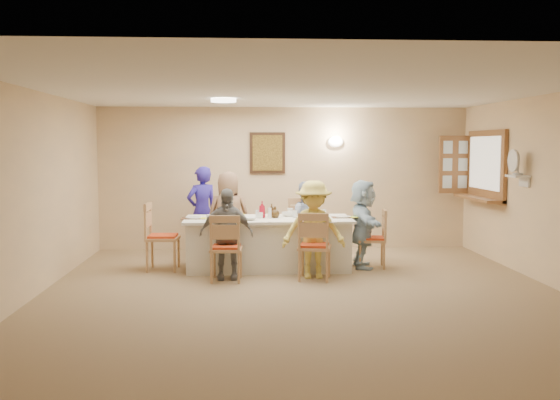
{
  "coord_description": "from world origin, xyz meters",
  "views": [
    {
      "loc": [
        -0.72,
        -7.49,
        1.83
      ],
      "look_at": [
        -0.2,
        1.4,
        1.05
      ],
      "focal_mm": 40.0,
      "sensor_mm": 36.0,
      "label": 1
    }
  ],
  "objects": [
    {
      "name": "bowl_b",
      "position": [
        -0.04,
        1.89,
        0.79
      ],
      "size": [
        0.33,
        0.33,
        0.06
      ],
      "primitive_type": "imported",
      "rotation": [
        0.0,
        0.0,
        -0.34
      ],
      "color": "white",
      "rests_on": "dining_table"
    },
    {
      "name": "drinking_glass",
      "position": [
        -0.51,
        1.72,
        0.82
      ],
      "size": [
        0.07,
        0.07,
        0.11
      ],
      "primitive_type": "cylinder",
      "color": "silver",
      "rests_on": "dining_table"
    },
    {
      "name": "plate_fl",
      "position": [
        -0.96,
        1.25,
        0.77
      ],
      "size": [
        0.23,
        0.23,
        0.01
      ],
      "primitive_type": "cylinder",
      "color": "white",
      "rests_on": "dining_table"
    },
    {
      "name": "ground",
      "position": [
        0.0,
        0.0,
        0.0
      ],
      "size": [
        7.0,
        7.0,
        0.0
      ],
      "primitive_type": "plane",
      "color": "#967E59"
    },
    {
      "name": "napkin_le",
      "position": [
        -1.28,
        1.62,
        0.77
      ],
      "size": [
        0.14,
        0.14,
        0.01
      ],
      "primitive_type": "cube",
      "color": "#EDF834",
      "rests_on": "dining_table"
    },
    {
      "name": "plate_fr",
      "position": [
        0.24,
        1.25,
        0.77
      ],
      "size": [
        0.22,
        0.22,
        0.01
      ],
      "primitive_type": "cylinder",
      "color": "white",
      "rests_on": "dining_table"
    },
    {
      "name": "serving_hatch",
      "position": [
        3.21,
        2.4,
        1.5
      ],
      "size": [
        0.06,
        1.5,
        1.15
      ],
      "primitive_type": "cube",
      "color": "olive",
      "rests_on": "room_walls"
    },
    {
      "name": "teacup_a",
      "position": [
        -1.2,
        1.38,
        0.8
      ],
      "size": [
        0.11,
        0.11,
        0.09
      ],
      "primitive_type": "imported",
      "rotation": [
        0.0,
        0.0,
        -0.0
      ],
      "color": "white",
      "rests_on": "dining_table"
    },
    {
      "name": "shutter_door",
      "position": [
        2.95,
        3.16,
        1.5
      ],
      "size": [
        0.55,
        0.04,
        1.0
      ],
      "primitive_type": "cube",
      "color": "olive",
      "rests_on": "room_walls"
    },
    {
      "name": "chair_back_right",
      "position": [
        0.24,
        2.47,
        0.49
      ],
      "size": [
        0.51,
        0.51,
        0.98
      ],
      "primitive_type": null,
      "rotation": [
        0.0,
        0.0,
        0.09
      ],
      "color": "tan",
      "rests_on": "ground"
    },
    {
      "name": "napkin_re",
      "position": [
        0.94,
        1.62,
        0.77
      ],
      "size": [
        0.14,
        0.14,
        0.01
      ],
      "primitive_type": "cube",
      "color": "#EDF834",
      "rests_on": "dining_table"
    },
    {
      "name": "room_walls",
      "position": [
        0.0,
        0.0,
        1.51
      ],
      "size": [
        7.0,
        7.0,
        7.0
      ],
      "color": "#CDB18C",
      "rests_on": "ground"
    },
    {
      "name": "napkin_br",
      "position": [
        0.42,
        2.04,
        0.77
      ],
      "size": [
        0.15,
        0.15,
        0.01
      ],
      "primitive_type": "cube",
      "color": "#EDF834",
      "rests_on": "dining_table"
    },
    {
      "name": "desk_fan",
      "position": [
        3.1,
        1.05,
        1.55
      ],
      "size": [
        0.3,
        0.3,
        0.28
      ],
      "primitive_type": null,
      "color": "#A5A5A8",
      "rests_on": "fan_shelf"
    },
    {
      "name": "plate_br",
      "position": [
        0.24,
        2.09,
        0.77
      ],
      "size": [
        0.24,
        0.24,
        0.01
      ],
      "primitive_type": "cylinder",
      "color": "white",
      "rests_on": "dining_table"
    },
    {
      "name": "diner_back_left",
      "position": [
        -0.96,
        2.35,
        0.71
      ],
      "size": [
        0.82,
        0.65,
        1.43
      ],
      "primitive_type": "imported",
      "rotation": [
        0.0,
        0.0,
        3.28
      ],
      "color": "brown",
      "rests_on": "ground"
    },
    {
      "name": "placemat_fl",
      "position": [
        -0.96,
        1.25,
        0.76
      ],
      "size": [
        0.37,
        0.28,
        0.01
      ],
      "primitive_type": "cube",
      "color": "#472B19",
      "rests_on": "dining_table"
    },
    {
      "name": "plate_re",
      "position": [
        0.76,
        1.67,
        0.77
      ],
      "size": [
        0.23,
        0.23,
        0.01
      ],
      "primitive_type": "cylinder",
      "color": "white",
      "rests_on": "dining_table"
    },
    {
      "name": "diner_right_end",
      "position": [
        1.06,
        1.67,
        0.66
      ],
      "size": [
        1.28,
        0.56,
        1.32
      ],
      "primitive_type": "imported",
      "rotation": [
        0.0,
        0.0,
        1.5
      ],
      "color": "silver",
      "rests_on": "ground"
    },
    {
      "name": "chair_right_end",
      "position": [
        1.19,
        1.67,
        0.44
      ],
      "size": [
        0.47,
        0.47,
        0.89
      ],
      "primitive_type": null,
      "rotation": [
        0.0,
        0.0,
        -1.69
      ],
      "color": "tan",
      "rests_on": "ground"
    },
    {
      "name": "chair_front_right",
      "position": [
        0.24,
        0.87,
        0.47
      ],
      "size": [
        0.54,
        0.54,
        0.94
      ],
      "primitive_type": null,
      "rotation": [
        0.0,
        0.0,
        2.93
      ],
      "color": "tan",
      "rests_on": "ground"
    },
    {
      "name": "condiment_ketchup",
      "position": [
        -0.45,
        1.67,
        0.89
      ],
      "size": [
        0.15,
        0.15,
        0.25
      ],
      "primitive_type": "imported",
      "rotation": [
        0.0,
        0.0,
        0.27
      ],
      "color": "#AC0E23",
      "rests_on": "dining_table"
    },
    {
      "name": "plate_le",
      "position": [
        -1.46,
        1.67,
        0.77
      ],
      "size": [
        0.24,
        0.24,
        0.02
      ],
      "primitive_type": "cylinder",
      "color": "white",
      "rests_on": "dining_table"
    },
    {
      "name": "wall_picture",
      "position": [
        -0.3,
        3.46,
        1.7
      ],
      "size": [
        0.62,
        0.05,
        0.72
      ],
      "color": "black",
      "rests_on": "room_walls"
    },
    {
      "name": "fan_shelf",
      "position": [
        3.13,
        1.05,
        1.4
      ],
      "size": [
        0.22,
        0.36,
        0.03
      ],
      "primitive_type": "cube",
      "color": "white",
      "rests_on": "room_walls"
    },
    {
      "name": "napkin_fl",
      "position": [
        -0.78,
        1.2,
        0.77
      ],
      "size": [
        0.15,
        0.15,
        0.01
      ],
      "primitive_type": "cube",
      "color": "#EDF834",
      "rests_on": "dining_table"
    },
    {
      "name": "bowl_a",
      "position": [
        -0.63,
        1.4,
        0.78
      ],
      "size": [
        0.21,
        0.21,
        0.05
      ],
      "primitive_type": "imported",
      "rotation": [
        0.0,
        0.0,
        -0.06
      ],
      "color": "white",
      "rests_on": "dining_table"
    },
    {
      "name": "condiment_malt",
      "position": [
        -0.26,
        1.67,
        0.85
      ],
      "size": [
        0.2,
        0.2,
        0.17
      ],
      "primitive_type": "imported",
      "rotation": [
        0.0,
        0.0,
        -0.24
      ],
      "color": "#3E2A10",
      "rests_on": "dining_table"
    },
    {
      "name": "placemat_br",
      "position": [
        0.24,
        2.09,
        0.76
      ],
      "size": [
        0.32,
        0.24,
        0.01
      ],
      "primitive_type": "cube",
      "color": "#472B19",
      "rests_on": "dining_table"
    },
    {
      "name": "ceiling_light",
      "position": [
        -1.0,
        1.5,
        2.47
      ],
      "size": [
        0.36,
        0.36,
        0.05
      ],
      "primitive_type": "cylinder",
      "color": "white",
      "rests_on": "room_walls"
    },
    {
      "name": "placemat_le",
      "position": [
        -1.46,
        1.67,
        0.76
      ],
      "size": [
        0.36,
        0.27,
        0.01
      ],
      "primitive_type": "cube",
      "color": "#472B19",
      "rests_on": "dining_table"
    },
    {
      "name": "diner_back_right",
      "position": [
        0.24,
        2.35,
        0.63
      ],
      "size": [
        0.74,
        0.64,
        1.26
      ],
      "primitive_type": "imported",
      "rotation": [
        0.0,
        0.0,
        3.0
      ],
      "color": "#8592B2",
      "rests_on": "ground"
    },
    {
      "name": "dining_table",
      "position": [
        -0.36,
        1.67,
        0.38
      ],
      "size": [
        2.45,
        1.04,
        0.76
      ],
      "primitive_type": "cube",
      "color": "white",
      "rests_on": "ground"
    },
    {
      "name": "condiment_brown",
      "position": [
        -0.31,
        1.74,
        0.86
      ],
      "size": [
        0.15,
        0.15,
        0.21
      ],
      "primitive_type": "imported",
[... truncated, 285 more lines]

